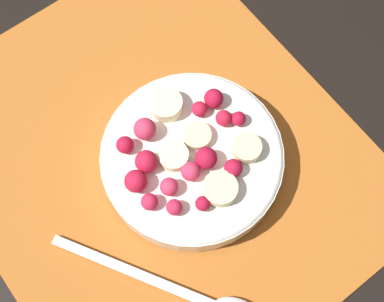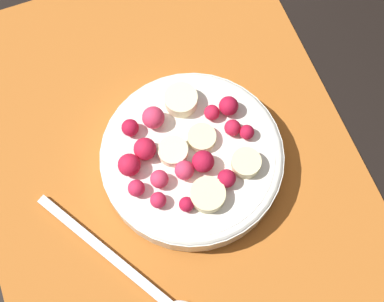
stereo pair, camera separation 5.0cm
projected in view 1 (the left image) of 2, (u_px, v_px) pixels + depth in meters
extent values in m
plane|color=black|center=(156.00, 156.00, 0.55)|extent=(3.00, 3.00, 0.00)
cube|color=#B26023|center=(156.00, 155.00, 0.55)|extent=(0.44, 0.37, 0.01)
cylinder|color=silver|center=(192.00, 159.00, 0.53)|extent=(0.18, 0.18, 0.03)
torus|color=silver|center=(192.00, 156.00, 0.52)|extent=(0.18, 0.18, 0.01)
cylinder|color=white|center=(192.00, 154.00, 0.51)|extent=(0.16, 0.16, 0.00)
cylinder|color=#F4EAB7|center=(166.00, 105.00, 0.52)|extent=(0.05, 0.05, 0.01)
cylinder|color=beige|center=(220.00, 189.00, 0.49)|extent=(0.04, 0.04, 0.01)
cylinder|color=#F4EAB7|center=(174.00, 156.00, 0.50)|extent=(0.04, 0.04, 0.01)
cylinder|color=beige|center=(247.00, 148.00, 0.51)|extent=(0.03, 0.03, 0.01)
cylinder|color=beige|center=(197.00, 136.00, 0.51)|extent=(0.04, 0.04, 0.01)
sphere|color=#DB3356|center=(191.00, 171.00, 0.50)|extent=(0.02, 0.02, 0.02)
sphere|color=red|center=(224.00, 118.00, 0.52)|extent=(0.02, 0.02, 0.02)
sphere|color=#B21433|center=(206.00, 158.00, 0.50)|extent=(0.02, 0.02, 0.02)
sphere|color=#B21433|center=(216.00, 101.00, 0.52)|extent=(0.02, 0.02, 0.02)
sphere|color=#DB3356|center=(148.00, 127.00, 0.51)|extent=(0.02, 0.02, 0.02)
sphere|color=red|center=(146.00, 161.00, 0.50)|extent=(0.02, 0.02, 0.02)
sphere|color=#B21433|center=(200.00, 205.00, 0.49)|extent=(0.01, 0.01, 0.01)
sphere|color=#B21433|center=(238.00, 119.00, 0.52)|extent=(0.01, 0.01, 0.01)
sphere|color=#D12347|center=(174.00, 207.00, 0.48)|extent=(0.02, 0.02, 0.02)
sphere|color=red|center=(136.00, 181.00, 0.49)|extent=(0.02, 0.02, 0.02)
sphere|color=#B21433|center=(125.00, 145.00, 0.51)|extent=(0.02, 0.02, 0.02)
sphere|color=#D12347|center=(149.00, 202.00, 0.49)|extent=(0.02, 0.02, 0.02)
sphere|color=#DB3356|center=(169.00, 187.00, 0.49)|extent=(0.02, 0.02, 0.02)
sphere|color=red|center=(197.00, 106.00, 0.52)|extent=(0.02, 0.02, 0.02)
sphere|color=#B21433|center=(233.00, 168.00, 0.50)|extent=(0.02, 0.02, 0.02)
cube|color=silver|center=(133.00, 272.00, 0.50)|extent=(0.15, 0.09, 0.00)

